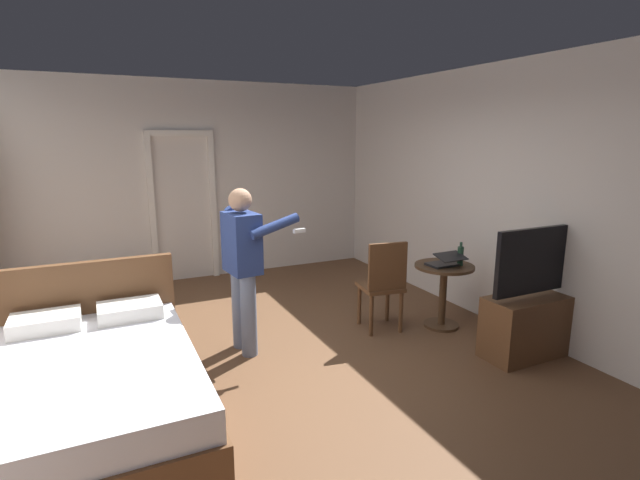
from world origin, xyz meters
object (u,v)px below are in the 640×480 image
bed (94,390)px  bottle_on_table (460,256)px  person_blue_shirt (244,261)px  suitcase_dark (119,291)px  side_table (443,285)px  wooden_chair (383,282)px  laptop (445,261)px  tv_flatscreen (532,316)px

bed → bottle_on_table: (3.60, 0.36, 0.50)m
person_blue_shirt → bed: bearing=-149.8°
suitcase_dark → side_table: bearing=-20.4°
wooden_chair → suitcase_dark: wooden_chair is taller
laptop → wooden_chair: bearing=160.4°
bed → bottle_on_table: bed is taller
bed → laptop: bearing=6.5°
wooden_chair → side_table: bearing=-15.3°
bottle_on_table → suitcase_dark: bottle_on_table is taller
side_table → bottle_on_table: size_ratio=2.77×
wooden_chair → person_blue_shirt: 1.52m
tv_flatscreen → laptop: bearing=111.8°
laptop → bottle_on_table: (0.17, -0.04, 0.05)m
tv_flatscreen → laptop: 1.00m
wooden_chair → person_blue_shirt: person_blue_shirt is taller
side_table → tv_flatscreen: bearing=-70.8°
laptop → tv_flatscreen: bearing=-68.2°
bottle_on_table → wooden_chair: wooden_chair is taller
tv_flatscreen → side_table: size_ratio=1.78×
tv_flatscreen → bottle_on_table: tv_flatscreen is taller
laptop → bottle_on_table: bottle_on_table is taller
tv_flatscreen → person_blue_shirt: bearing=152.8°
side_table → bottle_on_table: bearing=-29.7°
person_blue_shirt → suitcase_dark: 2.38m
wooden_chair → person_blue_shirt: size_ratio=0.62×
tv_flatscreen → person_blue_shirt: size_ratio=0.78×
laptop → suitcase_dark: 3.99m
bed → side_table: bed is taller
tv_flatscreen → laptop: size_ratio=3.71×
tv_flatscreen → wooden_chair: 1.47m
person_blue_shirt → bottle_on_table: bearing=-10.6°
side_table → laptop: bearing=-123.8°
laptop → bottle_on_table: size_ratio=1.33×
side_table → person_blue_shirt: person_blue_shirt is taller
tv_flatscreen → suitcase_dark: tv_flatscreen is taller
tv_flatscreen → side_table: 0.97m
bed → person_blue_shirt: size_ratio=1.28×
bed → suitcase_dark: size_ratio=3.82×
suitcase_dark → bed: bearing=-79.9°
tv_flatscreen → bed: bearing=172.9°
side_table → bottle_on_table: bottle_on_table is taller
laptop → bottle_on_table: 0.18m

